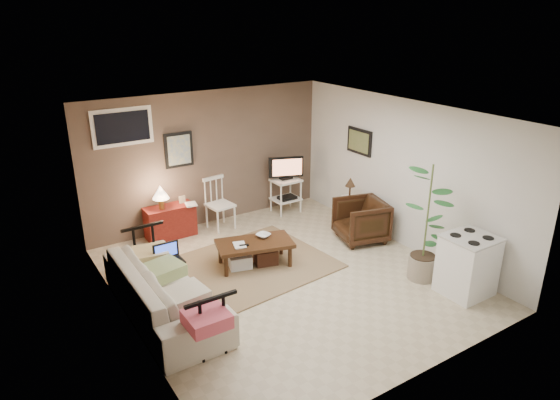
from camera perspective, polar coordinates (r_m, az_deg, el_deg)
floor at (r=7.38m, az=0.68°, el=-8.88°), size 5.00×5.00×0.00m
art_back at (r=8.66m, az=-11.49°, el=5.64°), size 0.50×0.03×0.60m
art_right at (r=8.87m, az=9.06°, el=6.64°), size 0.03×0.60×0.45m
window at (r=8.27m, az=-17.57°, el=7.95°), size 0.96×0.03×0.60m
rug at (r=7.70m, az=-3.67°, el=-7.51°), size 2.57×2.14×0.02m
coffee_table at (r=7.60m, az=-2.96°, el=-5.93°), size 1.25×0.86×0.43m
sofa at (r=6.54m, az=-13.18°, el=-9.12°), size 0.68×2.33×0.91m
sofa_pillows at (r=6.29m, az=-11.91°, el=-9.24°), size 0.45×2.22×0.16m
sofa_end_rails at (r=6.61m, az=-12.04°, el=-9.32°), size 0.63×2.33×0.78m
laptop at (r=6.88m, az=-12.69°, el=-6.24°), size 0.36×0.26×0.24m
red_console at (r=8.72m, az=-12.53°, el=-2.11°), size 0.83×0.37×0.96m
spindle_chair at (r=8.89m, az=-6.92°, el=-0.58°), size 0.47×0.47×0.93m
tv_stand at (r=9.49m, az=0.70°, el=1.92°), size 0.63×0.42×1.10m
side_table at (r=8.86m, az=7.95°, el=0.34°), size 0.35×0.35×0.95m
armchair at (r=8.48m, az=9.24°, el=-2.12°), size 0.88×0.91×0.78m
potted_plant at (r=7.27m, az=16.48°, el=-2.09°), size 0.44×0.44×1.76m
stove at (r=7.30m, az=20.64°, el=-6.95°), size 0.66×0.61×0.86m
bowl at (r=7.64m, az=-1.92°, el=-3.53°), size 0.21×0.12×0.21m
book_table at (r=7.36m, az=-5.33°, el=-4.47°), size 0.17×0.07×0.24m
book_console at (r=8.57m, az=-10.80°, el=0.12°), size 0.19×0.06×0.25m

